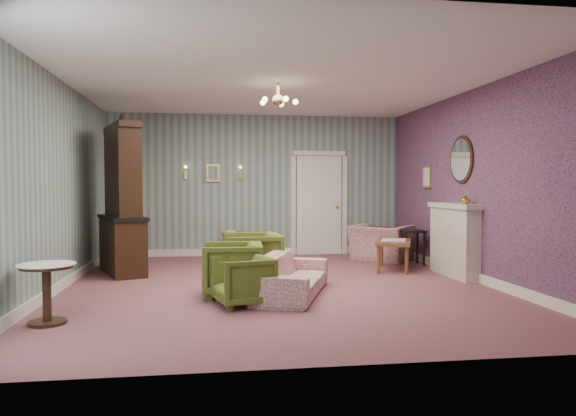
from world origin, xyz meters
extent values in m
plane|color=#7F4A50|center=(0.00, 0.00, 0.00)|extent=(7.00, 7.00, 0.00)
plane|color=white|center=(0.00, 0.00, 2.90)|extent=(7.00, 7.00, 0.00)
plane|color=slate|center=(0.00, 3.50, 1.45)|extent=(6.00, 0.00, 6.00)
plane|color=slate|center=(0.00, -3.50, 1.45)|extent=(6.00, 0.00, 6.00)
plane|color=slate|center=(-3.00, 0.00, 1.45)|extent=(0.00, 7.00, 7.00)
plane|color=slate|center=(3.00, 0.00, 1.45)|extent=(0.00, 7.00, 7.00)
plane|color=#A25171|center=(2.98, 0.00, 1.45)|extent=(0.00, 7.00, 7.00)
imported|color=#505C20|center=(-0.57, -1.22, 0.33)|extent=(0.73, 0.76, 0.66)
imported|color=#505C20|center=(-0.68, -0.62, 0.39)|extent=(0.74, 0.79, 0.77)
imported|color=#505C20|center=(-0.35, 0.24, 0.41)|extent=(0.77, 0.82, 0.82)
imported|color=#8F3A48|center=(0.09, -0.68, 0.36)|extent=(1.13, 1.92, 0.72)
imported|color=#8F3A48|center=(2.27, 2.30, 0.46)|extent=(1.24, 1.19, 0.91)
imported|color=gold|center=(2.84, 0.00, 1.23)|extent=(0.15, 0.15, 0.15)
cube|color=maroon|center=(2.22, 2.15, 0.48)|extent=(0.41, 0.28, 0.39)
camera|label=1|loc=(-0.96, -7.58, 1.42)|focal=33.42mm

